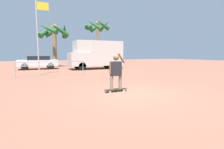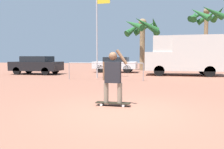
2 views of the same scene
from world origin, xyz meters
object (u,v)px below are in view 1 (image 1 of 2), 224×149
parked_car_white (38,62)px  palm_tree_near_van (97,28)px  flagpole (38,31)px  camper_van (96,54)px  skateboard (116,90)px  person_skateboarder (116,70)px  palm_tree_center_background (54,33)px

parked_car_white → palm_tree_near_van: 11.30m
parked_car_white → flagpole: size_ratio=0.69×
camper_van → flagpole: flagpole is taller
skateboard → camper_van: camper_van is taller
person_skateboarder → camper_van: size_ratio=0.28×
palm_tree_center_background → palm_tree_near_van: bearing=18.5°
skateboard → palm_tree_center_background: 17.35m
flagpole → person_skateboarder: bearing=-71.4°
skateboard → flagpole: (-2.63, 7.80, 3.19)m
skateboard → camper_van: bearing=74.1°
palm_tree_center_background → camper_van: bearing=-57.1°
person_skateboarder → palm_tree_center_background: (-0.38, 16.84, 3.32)m
person_skateboarder → parked_car_white: (-2.58, 13.45, -0.17)m
parked_car_white → palm_tree_center_background: 5.34m
person_skateboarder → flagpole: flagpole is taller
camper_van → parked_car_white: bearing=159.4°
skateboard → person_skateboarder: 0.85m
skateboard → palm_tree_center_background: bearing=91.3°
palm_tree_near_van → flagpole: (-8.67, -11.18, -2.26)m
palm_tree_near_van → camper_van: bearing=-110.2°
palm_tree_near_van → skateboard: bearing=-107.7°
palm_tree_center_background → flagpole: 9.36m
palm_tree_near_van → flagpole: 14.33m
skateboard → camper_van: (3.21, 11.28, 1.53)m
palm_tree_center_background → flagpole: bearing=-104.0°
palm_tree_center_background → flagpole: (-2.25, -9.03, -0.98)m
parked_car_white → palm_tree_center_background: (2.20, 3.39, 3.49)m
skateboard → flagpole: 8.83m
camper_van → parked_car_white: camper_van is taller
parked_car_white → person_skateboarder: bearing=-79.1°
camper_van → palm_tree_center_background: (-3.59, 5.55, 2.64)m
flagpole → palm_tree_center_background: bearing=76.0°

